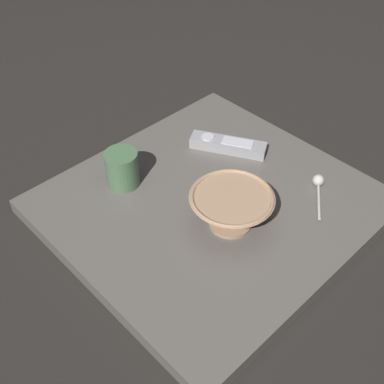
% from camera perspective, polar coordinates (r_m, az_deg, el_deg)
% --- Properties ---
extents(ground_plane, '(6.00, 6.00, 0.00)m').
position_cam_1_polar(ground_plane, '(1.05, 2.13, -2.21)').
color(ground_plane, black).
extents(table, '(0.62, 0.59, 0.03)m').
position_cam_1_polar(table, '(1.04, 2.16, -1.57)').
color(table, '#5B5651').
rests_on(table, ground).
extents(cereal_bowl, '(0.17, 0.17, 0.08)m').
position_cam_1_polar(cereal_bowl, '(0.95, 4.63, -1.93)').
color(cereal_bowl, tan).
rests_on(cereal_bowl, table).
extents(coffee_mug, '(0.08, 0.09, 0.08)m').
position_cam_1_polar(coffee_mug, '(1.05, -8.22, 2.83)').
color(coffee_mug, '#4C724C').
rests_on(coffee_mug, table).
extents(teaspoon, '(0.11, 0.09, 0.03)m').
position_cam_1_polar(teaspoon, '(1.08, 14.65, 0.94)').
color(teaspoon, silver).
rests_on(teaspoon, table).
extents(tv_remote_near, '(0.13, 0.18, 0.03)m').
position_cam_1_polar(tv_remote_near, '(1.15, 4.25, 5.54)').
color(tv_remote_near, '#9E9EA3').
rests_on(tv_remote_near, table).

